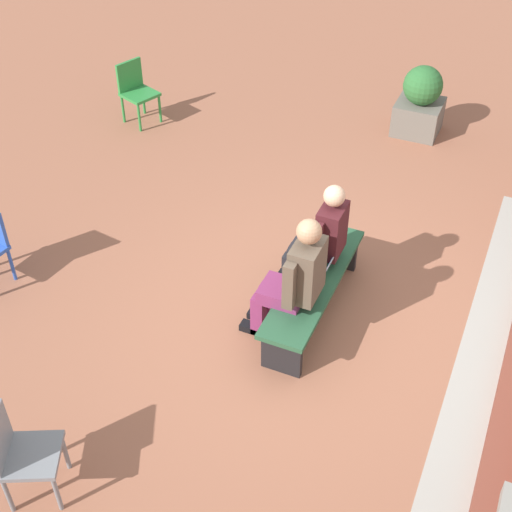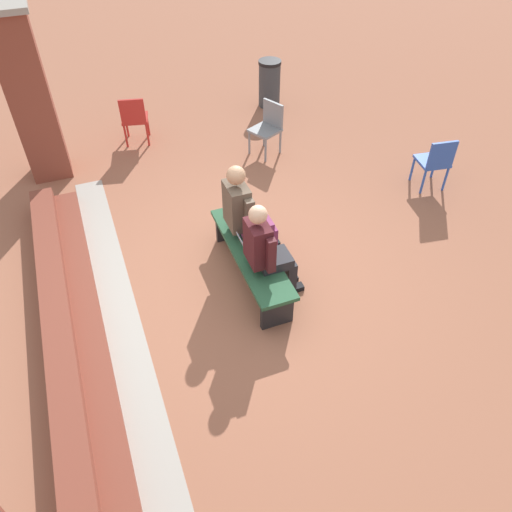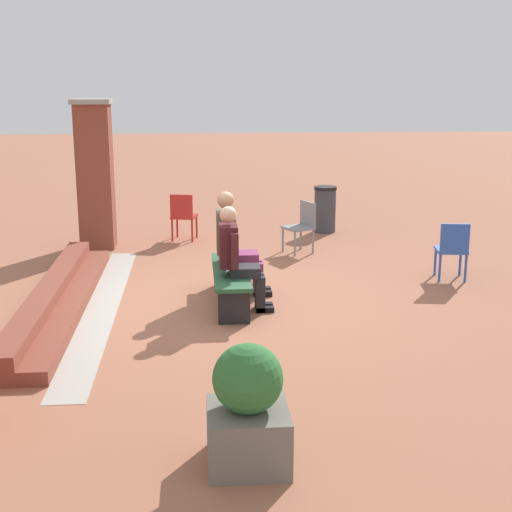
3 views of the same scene
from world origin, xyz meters
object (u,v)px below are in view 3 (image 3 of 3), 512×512
bench (231,276)px  plastic_chair_by_pillar (183,214)px  plastic_chair_near_bench_right (453,247)px  person_adult (234,241)px  plastic_chair_far_left (302,224)px  person_student (237,255)px  laptop (230,266)px  planter (248,410)px  litter_bin (325,209)px

bench → plastic_chair_by_pillar: bearing=9.9°
plastic_chair_by_pillar → plastic_chair_near_bench_right: size_ratio=1.00×
person_adult → plastic_chair_far_left: bearing=-28.0°
person_student → laptop: size_ratio=4.11×
bench → planter: (-3.94, 0.07, 0.08)m
bench → plastic_chair_far_left: bearing=-26.0°
person_adult → plastic_chair_by_pillar: 3.47m
person_adult → plastic_chair_far_left: person_adult is taller
planter → laptop: bearing=-0.8°
bench → litter_bin: litter_bin is taller
person_student → plastic_chair_by_pillar: 4.13m
bench → person_adult: bearing=-11.1°
plastic_chair_by_pillar → person_student: bearing=-169.9°
plastic_chair_near_bench_right → plastic_chair_far_left: 2.64m
person_student → bench: bearing=11.9°
person_adult → planter: (-4.30, 0.14, -0.30)m
litter_bin → bench: bearing=155.1°
bench → person_student: (-0.31, -0.07, 0.35)m
person_adult → litter_bin: (3.91, -1.91, -0.30)m
person_student → plastic_chair_by_pillar: person_student is taller
laptop → plastic_chair_far_left: bearing=-26.0°
plastic_chair_near_bench_right → planter: planter is taller
bench → planter: planter is taller
plastic_chair_far_left → litter_bin: (1.58, -0.67, -0.05)m
laptop → plastic_chair_far_left: size_ratio=0.38×
plastic_chair_near_bench_right → planter: (-4.77, 3.26, -0.04)m
person_student → plastic_chair_far_left: (3.00, -1.25, -0.22)m
plastic_chair_by_pillar → litter_bin: 2.69m
person_student → planter: size_ratio=1.40×
person_adult → planter: bearing=178.2°
person_adult → plastic_chair_far_left: (2.33, -1.24, -0.25)m
plastic_chair_near_bench_right → plastic_chair_far_left: bearing=45.2°
laptop → planter: 3.92m
person_adult → plastic_chair_by_pillar: (3.39, 0.73, -0.25)m
plastic_chair_near_bench_right → person_student: bearing=110.1°
plastic_chair_near_bench_right → person_adult: bearing=98.6°
person_student → litter_bin: (4.58, -1.92, -0.27)m
person_adult → plastic_chair_by_pillar: person_adult is taller
planter → plastic_chair_by_pillar: bearing=4.4°
plastic_chair_near_bench_right → litter_bin: bearing=19.4°
person_adult → plastic_chair_by_pillar: size_ratio=1.65×
plastic_chair_by_pillar → litter_bin: size_ratio=0.98×
person_adult → plastic_chair_near_bench_right: 3.17m
bench → planter: size_ratio=1.91×
person_student → plastic_chair_near_bench_right: 3.33m
bench → litter_bin: 4.71m
laptop → litter_bin: 4.73m
plastic_chair_near_bench_right → litter_bin: size_ratio=0.98×
planter → litter_bin: (8.21, -2.05, -0.00)m
laptop → litter_bin: litter_bin is taller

